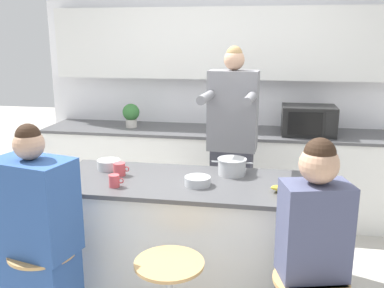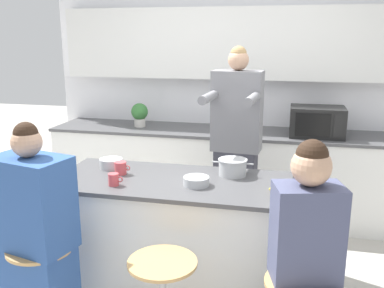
# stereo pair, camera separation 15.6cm
# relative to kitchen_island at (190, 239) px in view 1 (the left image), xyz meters

# --- Properties ---
(wall_back) EXTENTS (4.01, 0.22, 2.70)m
(wall_back) POSITION_rel_kitchen_island_xyz_m (0.00, 1.92, 1.08)
(wall_back) COLOR white
(wall_back) RESTS_ON ground_plane
(back_counter) EXTENTS (3.72, 0.67, 0.93)m
(back_counter) POSITION_rel_kitchen_island_xyz_m (0.00, 1.60, 0.01)
(back_counter) COLOR white
(back_counter) RESTS_ON ground_plane
(kitchen_island) EXTENTS (1.94, 0.76, 0.91)m
(kitchen_island) POSITION_rel_kitchen_island_xyz_m (0.00, 0.00, 0.00)
(kitchen_island) COLOR black
(kitchen_island) RESTS_ON ground_plane
(person_cooking) EXTENTS (0.45, 0.62, 1.83)m
(person_cooking) POSITION_rel_kitchen_island_xyz_m (0.23, 0.73, 0.45)
(person_cooking) COLOR #383842
(person_cooking) RESTS_ON ground_plane
(person_wrapped_blanket) EXTENTS (0.51, 0.38, 1.43)m
(person_wrapped_blanket) POSITION_rel_kitchen_island_xyz_m (-0.80, -0.68, 0.21)
(person_wrapped_blanket) COLOR #2D5193
(person_wrapped_blanket) RESTS_ON ground_plane
(person_seated_near) EXTENTS (0.39, 0.33, 1.41)m
(person_seated_near) POSITION_rel_kitchen_island_xyz_m (0.78, -0.68, 0.20)
(person_seated_near) COLOR #333338
(person_seated_near) RESTS_ON ground_plane
(cooking_pot) EXTENTS (0.30, 0.21, 0.12)m
(cooking_pot) POSITION_rel_kitchen_island_xyz_m (0.28, 0.20, 0.51)
(cooking_pot) COLOR #B7BABC
(cooking_pot) RESTS_ON kitchen_island
(fruit_bowl) EXTENTS (0.18, 0.18, 0.07)m
(fruit_bowl) POSITION_rel_kitchen_island_xyz_m (-0.66, 0.16, 0.49)
(fruit_bowl) COLOR #B7BABC
(fruit_bowl) RESTS_ON kitchen_island
(mixing_bowl_steel) EXTENTS (0.18, 0.18, 0.06)m
(mixing_bowl_steel) POSITION_rel_kitchen_island_xyz_m (0.07, -0.08, 0.48)
(mixing_bowl_steel) COLOR #B7BABC
(mixing_bowl_steel) RESTS_ON kitchen_island
(coffee_cup_near) EXTENTS (0.12, 0.09, 0.09)m
(coffee_cup_near) POSITION_rel_kitchen_island_xyz_m (-0.53, 0.04, 0.50)
(coffee_cup_near) COLOR #DB4C51
(coffee_cup_near) RESTS_ON kitchen_island
(coffee_cup_far) EXTENTS (0.10, 0.07, 0.08)m
(coffee_cup_far) POSITION_rel_kitchen_island_xyz_m (-0.48, -0.21, 0.49)
(coffee_cup_far) COLOR #DB4C51
(coffee_cup_far) RESTS_ON kitchen_island
(banana_bunch) EXTENTS (0.17, 0.12, 0.05)m
(banana_bunch) POSITION_rel_kitchen_island_xyz_m (0.63, -0.11, 0.47)
(banana_bunch) COLOR yellow
(banana_bunch) RESTS_ON kitchen_island
(microwave) EXTENTS (0.53, 0.38, 0.29)m
(microwave) POSITION_rel_kitchen_island_xyz_m (0.93, 1.55, 0.62)
(microwave) COLOR black
(microwave) RESTS_ON back_counter
(potted_plant) EXTENTS (0.18, 0.18, 0.26)m
(potted_plant) POSITION_rel_kitchen_island_xyz_m (-0.94, 1.60, 0.62)
(potted_plant) COLOR beige
(potted_plant) RESTS_ON back_counter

